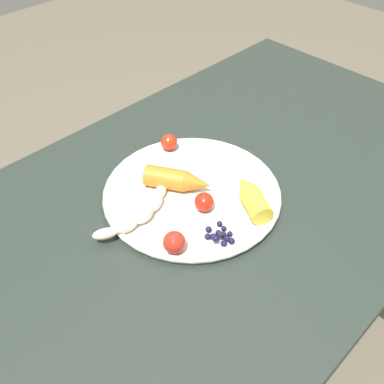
{
  "coord_description": "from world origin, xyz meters",
  "views": [
    {
      "loc": [
        0.49,
        0.42,
        1.33
      ],
      "look_at": [
        0.05,
        -0.02,
        0.75
      ],
      "focal_mm": 41.63,
      "sensor_mm": 36.0,
      "label": 1
    }
  ],
  "objects_px": {
    "plate": "(192,193)",
    "carrot_yellow": "(251,197)",
    "tomato_far": "(169,142)",
    "banana": "(140,213)",
    "blueberry_pile": "(220,235)",
    "tomato_mid": "(204,202)",
    "dining_table": "(216,222)",
    "tomato_near": "(174,242)",
    "carrot_orange": "(178,180)"
  },
  "relations": [
    {
      "from": "plate",
      "to": "carrot_yellow",
      "type": "height_order",
      "value": "carrot_yellow"
    },
    {
      "from": "plate",
      "to": "tomato_far",
      "type": "xyz_separation_m",
      "value": [
        -0.06,
        -0.13,
        0.02
      ]
    },
    {
      "from": "banana",
      "to": "blueberry_pile",
      "type": "bearing_deg",
      "value": 116.75
    },
    {
      "from": "banana",
      "to": "tomato_mid",
      "type": "bearing_deg",
      "value": 146.28
    },
    {
      "from": "dining_table",
      "to": "blueberry_pile",
      "type": "distance_m",
      "value": 0.18
    },
    {
      "from": "plate",
      "to": "tomato_far",
      "type": "relative_size",
      "value": 9.6
    },
    {
      "from": "tomato_far",
      "to": "tomato_mid",
      "type": "bearing_deg",
      "value": 66.38
    },
    {
      "from": "dining_table",
      "to": "plate",
      "type": "xyz_separation_m",
      "value": [
        0.05,
        -0.02,
        0.1
      ]
    },
    {
      "from": "banana",
      "to": "tomato_mid",
      "type": "relative_size",
      "value": 5.22
    },
    {
      "from": "dining_table",
      "to": "carrot_yellow",
      "type": "distance_m",
      "value": 0.15
    },
    {
      "from": "blueberry_pile",
      "to": "tomato_near",
      "type": "xyz_separation_m",
      "value": [
        0.07,
        -0.04,
        0.01
      ]
    },
    {
      "from": "plate",
      "to": "banana",
      "type": "height_order",
      "value": "banana"
    },
    {
      "from": "tomato_near",
      "to": "tomato_mid",
      "type": "relative_size",
      "value": 1.08
    },
    {
      "from": "carrot_yellow",
      "to": "dining_table",
      "type": "bearing_deg",
      "value": -87.78
    },
    {
      "from": "dining_table",
      "to": "plate",
      "type": "height_order",
      "value": "plate"
    },
    {
      "from": "dining_table",
      "to": "tomato_far",
      "type": "height_order",
      "value": "tomato_far"
    },
    {
      "from": "plate",
      "to": "tomato_mid",
      "type": "distance_m",
      "value": 0.05
    },
    {
      "from": "tomato_far",
      "to": "tomato_near",
      "type": "bearing_deg",
      "value": 49.01
    },
    {
      "from": "dining_table",
      "to": "banana",
      "type": "xyz_separation_m",
      "value": [
        0.16,
        -0.04,
        0.12
      ]
    },
    {
      "from": "carrot_yellow",
      "to": "tomato_near",
      "type": "distance_m",
      "value": 0.18
    },
    {
      "from": "plate",
      "to": "carrot_orange",
      "type": "xyz_separation_m",
      "value": [
        0.01,
        -0.03,
        0.02
      ]
    },
    {
      "from": "plate",
      "to": "blueberry_pile",
      "type": "height_order",
      "value": "blueberry_pile"
    },
    {
      "from": "plate",
      "to": "carrot_orange",
      "type": "height_order",
      "value": "carrot_orange"
    },
    {
      "from": "banana",
      "to": "tomato_far",
      "type": "distance_m",
      "value": 0.21
    },
    {
      "from": "tomato_mid",
      "to": "plate",
      "type": "bearing_deg",
      "value": -109.29
    },
    {
      "from": "banana",
      "to": "plate",
      "type": "bearing_deg",
      "value": 171.48
    },
    {
      "from": "carrot_orange",
      "to": "tomato_far",
      "type": "xyz_separation_m",
      "value": [
        -0.07,
        -0.1,
        -0.0
      ]
    },
    {
      "from": "carrot_orange",
      "to": "banana",
      "type": "bearing_deg",
      "value": 4.87
    },
    {
      "from": "blueberry_pile",
      "to": "plate",
      "type": "bearing_deg",
      "value": -112.54
    },
    {
      "from": "plate",
      "to": "carrot_yellow",
      "type": "distance_m",
      "value": 0.12
    },
    {
      "from": "dining_table",
      "to": "plate",
      "type": "relative_size",
      "value": 3.62
    },
    {
      "from": "blueberry_pile",
      "to": "tomato_far",
      "type": "xyz_separation_m",
      "value": [
        -0.11,
        -0.24,
        0.01
      ]
    },
    {
      "from": "banana",
      "to": "carrot_yellow",
      "type": "relative_size",
      "value": 1.65
    },
    {
      "from": "plate",
      "to": "tomato_near",
      "type": "relative_size",
      "value": 8.75
    },
    {
      "from": "tomato_near",
      "to": "tomato_far",
      "type": "distance_m",
      "value": 0.28
    },
    {
      "from": "dining_table",
      "to": "carrot_orange",
      "type": "relative_size",
      "value": 9.34
    },
    {
      "from": "banana",
      "to": "carrot_orange",
      "type": "bearing_deg",
      "value": -175.13
    },
    {
      "from": "dining_table",
      "to": "tomato_near",
      "type": "distance_m",
      "value": 0.22
    },
    {
      "from": "carrot_yellow",
      "to": "tomato_far",
      "type": "height_order",
      "value": "carrot_yellow"
    },
    {
      "from": "banana",
      "to": "tomato_mid",
      "type": "xyz_separation_m",
      "value": [
        -0.1,
        0.07,
        0.01
      ]
    },
    {
      "from": "dining_table",
      "to": "plate",
      "type": "bearing_deg",
      "value": -22.41
    },
    {
      "from": "tomato_near",
      "to": "tomato_far",
      "type": "height_order",
      "value": "tomato_near"
    },
    {
      "from": "tomato_near",
      "to": "carrot_yellow",
      "type": "bearing_deg",
      "value": 173.26
    },
    {
      "from": "plate",
      "to": "banana",
      "type": "bearing_deg",
      "value": -8.52
    },
    {
      "from": "carrot_yellow",
      "to": "tomato_mid",
      "type": "height_order",
      "value": "carrot_yellow"
    },
    {
      "from": "banana",
      "to": "tomato_near",
      "type": "height_order",
      "value": "tomato_near"
    },
    {
      "from": "tomato_mid",
      "to": "carrot_yellow",
      "type": "bearing_deg",
      "value": 143.09
    },
    {
      "from": "plate",
      "to": "tomato_mid",
      "type": "xyz_separation_m",
      "value": [
        0.02,
        0.05,
        0.02
      ]
    },
    {
      "from": "carrot_yellow",
      "to": "tomato_mid",
      "type": "xyz_separation_m",
      "value": [
        0.07,
        -0.05,
        -0.0
      ]
    },
    {
      "from": "banana",
      "to": "tomato_mid",
      "type": "distance_m",
      "value": 0.12
    }
  ]
}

